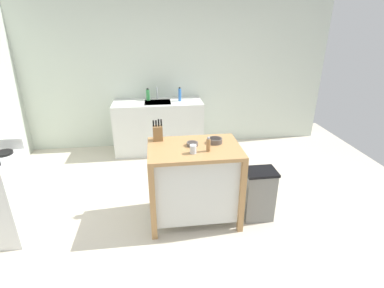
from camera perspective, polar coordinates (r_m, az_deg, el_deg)
The scene contains 13 objects.
ground_plane at distance 3.53m, azimuth 1.08°, elevation -15.44°, with size 6.43×6.43×0.00m, color beige.
wall_back at distance 5.34m, azimuth -2.85°, elevation 13.49°, with size 5.43×0.10×2.60m, color silver.
kitchen_island at distance 3.36m, azimuth 0.44°, elevation -6.95°, with size 1.01×0.70×0.92m.
knife_block at distance 3.34m, azimuth -6.71°, elevation 2.22°, with size 0.11×0.09×0.25m.
bowl_ceramic_small at distance 3.20m, azimuth 0.05°, elevation 0.04°, with size 0.13×0.13×0.04m.
bowl_ceramic_wide at distance 3.28m, azimuth 4.59°, elevation 0.70°, with size 0.16×0.16×0.06m.
drinking_cup at distance 3.01m, azimuth 0.22°, elevation -1.02°, with size 0.07×0.07×0.09m.
pepper_grinder at distance 3.05m, azimuth 3.23°, elevation -0.08°, with size 0.04×0.04×0.16m.
trash_bin at distance 3.55m, azimuth 12.85°, elevation -9.52°, with size 0.36×0.28×0.63m.
sink_counter at distance 5.20m, azimuth -6.52°, elevation 3.43°, with size 1.53×0.60×0.90m.
sink_faucet at distance 5.17m, azimuth -6.84°, elevation 9.78°, with size 0.02×0.02×0.22m.
bottle_spray_cleaner at distance 5.15m, azimuth -8.62°, elevation 9.50°, with size 0.06×0.06×0.21m.
bottle_hand_soap at distance 5.07m, azimuth -2.41°, elevation 9.65°, with size 0.05×0.05×0.24m.
Camera 1 is at (-0.42, -2.72, 2.21)m, focal length 27.27 mm.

